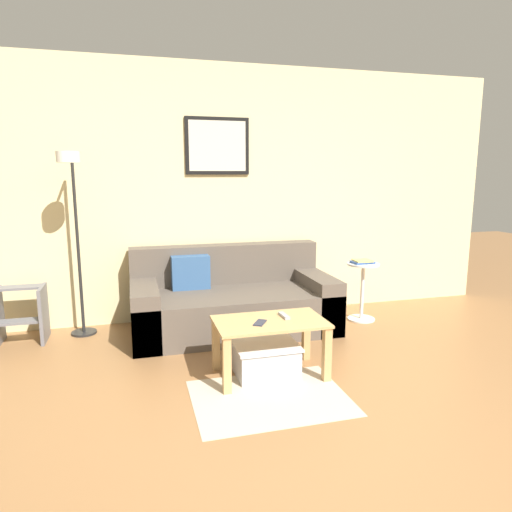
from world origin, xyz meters
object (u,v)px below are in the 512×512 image
Objects in this scene: couch at (232,302)px; book_stack at (362,262)px; storage_bin at (264,357)px; side_table at (362,286)px; cell_phone at (260,323)px; floor_lamp at (74,214)px; coffee_table at (270,333)px; remote_control at (284,316)px; step_stool at (21,313)px.

book_stack is at bearing -3.30° from couch.
storage_bin is 2.14× the size of book_stack.
side_table is 1.72m from cell_phone.
side_table is at bearing 69.16° from cell_phone.
book_stack is (1.33, -0.08, 0.34)m from couch.
couch is at bearing -3.43° from floor_lamp.
floor_lamp is at bearing 176.63° from book_stack.
remote_control is at bearing 23.21° from coffee_table.
couch is 2.32× the size of coffee_table.
cell_phone is (-0.04, -1.12, 0.16)m from couch.
floor_lamp is 2.76m from book_stack.
remote_control is (0.13, 0.05, 0.10)m from coffee_table.
step_stool is at bearing 175.95° from side_table.
floor_lamp reaches higher than step_stool.
coffee_table is 1.65m from book_stack.
coffee_table is at bearing -59.73° from storage_bin.
side_table is (2.71, -0.16, -0.79)m from floor_lamp.
book_stack is at bearing -3.37° from floor_lamp.
side_table is 0.26m from book_stack.
side_table reaches higher than remote_control.
couch reaches higher than coffee_table.
book_stack reaches higher than coffee_table.
cell_phone is at bearing -159.06° from remote_control.
side_table is 3.23m from step_stool.
storage_bin is 0.80× the size of side_table.
storage_bin is at bearing -143.90° from book_stack.
couch is at bearing 176.51° from side_table.
side_table is at bearing -3.49° from couch.
storage_bin is 0.35m from remote_control.
coffee_table is 1.72× the size of storage_bin.
cell_phone reaches higher than storage_bin.
book_stack is 0.44× the size of step_stool.
book_stack reaches higher than cell_phone.
step_stool is (-2.06, 1.17, -0.17)m from remote_control.
book_stack reaches higher than side_table.
couch reaches higher than side_table.
book_stack is at bearing 36.10° from storage_bin.
coffee_table is 5.79× the size of cell_phone.
remote_control is 1.07× the size of cell_phone.
book_stack reaches higher than remote_control.
couch is 12.57× the size of remote_control.
step_stool is at bearing 175.56° from couch.
storage_bin is at bearing -179.93° from remote_control.
floor_lamp is (-1.40, 1.11, 1.02)m from storage_bin.
remote_control is at bearing 55.82° from cell_phone.
side_table is 2.68× the size of book_stack.
coffee_table is at bearing -39.15° from floor_lamp.
cell_phone is (-0.09, -0.04, 0.10)m from coffee_table.
step_stool is (-1.88, 0.15, -0.00)m from couch.
coffee_table is 2.29m from step_stool.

